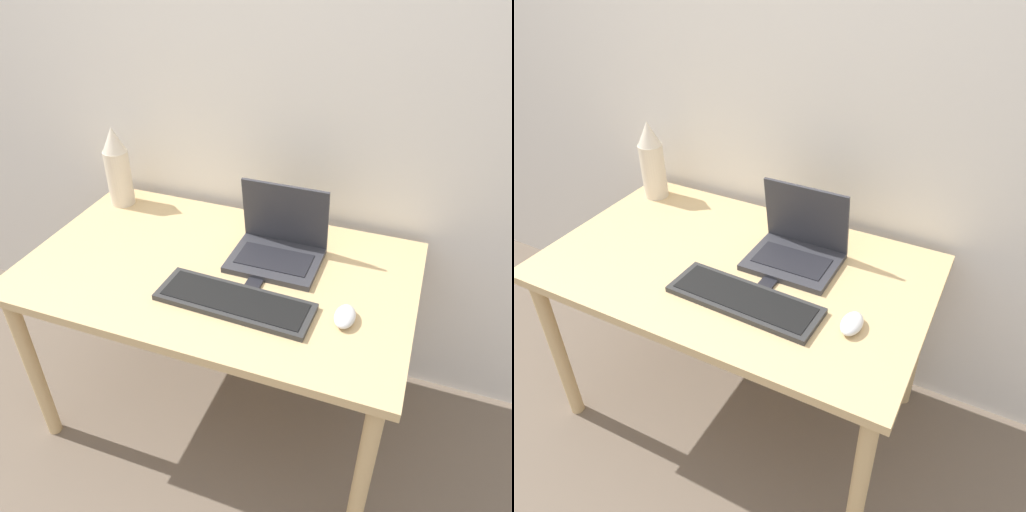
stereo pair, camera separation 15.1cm
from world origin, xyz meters
TOP-DOWN VIEW (x-y plane):
  - ground_plane at (0.00, 0.00)m, footprint 12.00×12.00m
  - wall_back at (0.00, 0.83)m, footprint 6.00×0.05m
  - desk at (0.00, 0.38)m, footprint 1.27×0.77m
  - laptop at (0.17, 0.51)m, footprint 0.29×0.23m
  - keyboard at (0.12, 0.23)m, footprint 0.48×0.17m
  - mouse at (0.44, 0.27)m, footprint 0.06×0.10m
  - vase at (-0.53, 0.65)m, footprint 0.09×0.09m
  - mp3_player at (0.14, 0.35)m, footprint 0.05×0.07m

SIDE VIEW (x-z plane):
  - ground_plane at x=0.00m, z-range 0.00..0.00m
  - desk at x=0.00m, z-range 0.27..0.98m
  - mp3_player at x=0.14m, z-range 0.71..0.72m
  - keyboard at x=0.12m, z-range 0.71..0.73m
  - mouse at x=0.44m, z-range 0.71..0.75m
  - laptop at x=0.17m, z-range 0.64..0.89m
  - vase at x=-0.53m, z-range 0.71..1.02m
  - wall_back at x=0.00m, z-range 0.00..2.50m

